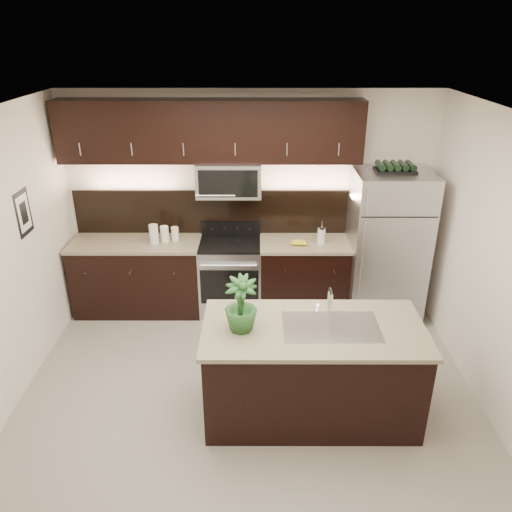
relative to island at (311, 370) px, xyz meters
The scene contains 12 objects.
ground 0.78m from the island, 160.16° to the left, with size 4.50×4.50×0.00m, color gray.
room_walls 1.42m from the island, 166.01° to the left, with size 4.52×4.02×2.71m.
counter_run 2.16m from the island, 118.64° to the left, with size 3.51×0.65×0.94m.
upper_fixtures 2.83m from the island, 116.30° to the left, with size 3.49×0.40×1.66m.
island is the anchor object (origin of this frame).
sink_faucet 0.51m from the island, ahead, with size 0.84×0.50×0.28m.
refrigerator 2.17m from the island, 59.91° to the left, with size 0.88×0.80×1.83m, color #B2B2B7.
wine_rack 2.55m from the island, 59.91° to the left, with size 0.45×0.28×0.11m.
plant 0.96m from the island, behind, with size 0.28×0.28×0.50m, color #204D1E.
canisters 2.57m from the island, 131.22° to the left, with size 0.34×0.20×0.24m.
french_press 1.96m from the island, 81.55° to the left, with size 0.10×0.10×0.28m.
bananas 1.89m from the island, 91.54° to the left, with size 0.20×0.16×0.06m, color gold.
Camera 1 is at (0.08, -3.92, 3.34)m, focal length 35.00 mm.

